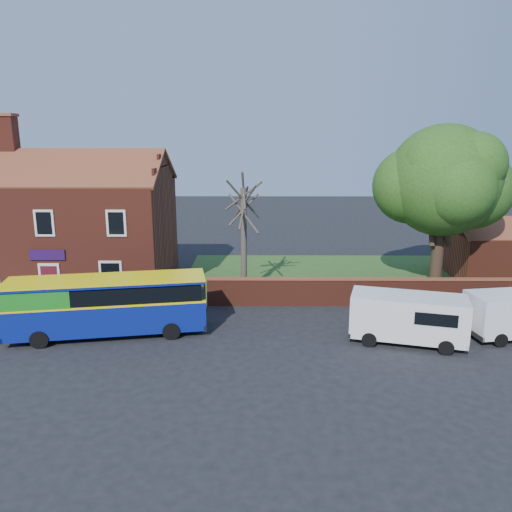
{
  "coord_description": "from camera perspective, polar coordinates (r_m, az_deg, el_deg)",
  "views": [
    {
      "loc": [
        4.94,
        -19.72,
        9.26
      ],
      "look_at": [
        4.76,
        5.0,
        3.34
      ],
      "focal_mm": 35.0,
      "sensor_mm": 36.0,
      "label": 1
    }
  ],
  "objects": [
    {
      "name": "kerb",
      "position": [
        28.1,
        -24.96,
        -6.93
      ],
      "size": [
        18.0,
        0.15,
        0.14
      ],
      "primitive_type": "cube",
      "color": "slate",
      "rests_on": "ground"
    },
    {
      "name": "ground",
      "position": [
        22.34,
        -12.66,
        -11.37
      ],
      "size": [
        120.0,
        120.0,
        0.0
      ],
      "primitive_type": "plane",
      "color": "black",
      "rests_on": "ground"
    },
    {
      "name": "pavement",
      "position": [
        29.59,
        -23.54,
        -5.81
      ],
      "size": [
        18.0,
        3.5,
        0.12
      ],
      "primitive_type": "cube",
      "color": "gray",
      "rests_on": "ground"
    },
    {
      "name": "large_tree",
      "position": [
        31.56,
        20.64,
        7.72
      ],
      "size": [
        8.22,
        6.5,
        10.03
      ],
      "color": "black",
      "rests_on": "ground"
    },
    {
      "name": "van_near",
      "position": [
        23.98,
        17.02,
        -6.63
      ],
      "size": [
        5.48,
        3.31,
        2.25
      ],
      "rotation": [
        0.0,
        0.0,
        -0.26
      ],
      "color": "white",
      "rests_on": "ground"
    },
    {
      "name": "bare_tree",
      "position": [
        29.48,
        -1.41,
        2.34
      ],
      "size": [
        2.61,
        3.11,
        6.96
      ],
      "color": "#4C4238",
      "rests_on": "ground"
    },
    {
      "name": "grass_strip",
      "position": [
        34.94,
        13.74,
        -2.26
      ],
      "size": [
        26.0,
        12.0,
        0.04
      ],
      "primitive_type": "cube",
      "color": "#426B28",
      "rests_on": "ground"
    },
    {
      "name": "boundary_wall",
      "position": [
        29.16,
        16.47,
        -3.94
      ],
      "size": [
        22.0,
        0.38,
        1.6
      ],
      "color": "maroon",
      "rests_on": "ground"
    },
    {
      "name": "shop_building",
      "position": [
        33.93,
        -20.27,
        2.71
      ],
      "size": [
        12.3,
        8.13,
        10.5
      ],
      "color": "maroon",
      "rests_on": "ground"
    },
    {
      "name": "bus",
      "position": [
        24.75,
        -17.27,
        -5.2
      ],
      "size": [
        9.44,
        3.91,
        2.8
      ],
      "rotation": [
        0.0,
        0.0,
        0.18
      ],
      "color": "navy",
      "rests_on": "ground"
    }
  ]
}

